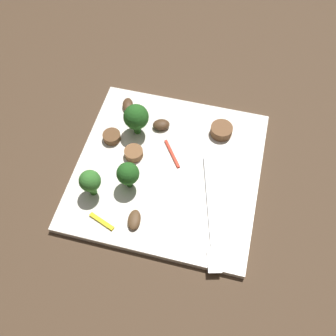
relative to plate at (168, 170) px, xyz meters
The scene contains 14 objects.
ground_plane 0.01m from the plate, ahead, with size 1.40×1.40×0.00m, color #4C3826.
plate is the anchor object (origin of this frame).
fork 0.11m from the plate, 48.57° to the left, with size 0.18×0.06×0.00m.
broccoli_floret_0 0.07m from the plate, 48.20° to the right, with size 0.03×0.03×0.05m.
broccoli_floret_1 0.12m from the plate, 54.96° to the right, with size 0.03×0.03×0.05m.
broccoli_floret_2 0.09m from the plate, 130.91° to the right, with size 0.04×0.04×0.06m.
sausage_slice_0 0.11m from the plate, 141.83° to the left, with size 0.04×0.04×0.01m, color brown.
sausage_slice_1 0.06m from the plate, 99.72° to the right, with size 0.03×0.03×0.01m, color brown.
sausage_slice_2 0.11m from the plate, 107.53° to the right, with size 0.03×0.03×0.01m, color brown.
mushroom_0 0.10m from the plate, 14.22° to the right, with size 0.03×0.02×0.01m, color brown.
mushroom_1 0.14m from the plate, 136.91° to the right, with size 0.03×0.02×0.01m, color #4C331E.
mushroom_2 0.08m from the plate, 158.03° to the right, with size 0.03×0.02×0.01m, color #4C331E.
pepper_strip_0 0.03m from the plate, behind, with size 0.05×0.00×0.00m, color red.
pepper_strip_1 0.13m from the plate, 32.22° to the right, with size 0.04×0.01×0.00m, color yellow.
Camera 1 is at (0.31, 0.08, 0.53)m, focal length 42.59 mm.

